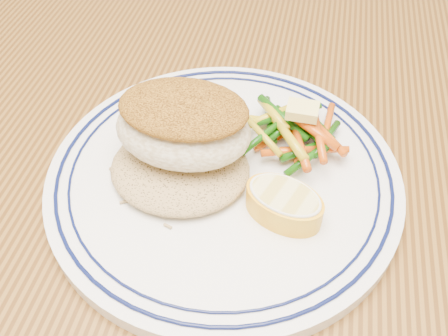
% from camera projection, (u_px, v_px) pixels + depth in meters
% --- Properties ---
extents(dining_table, '(1.50, 0.90, 0.75)m').
position_uv_depth(dining_table, '(222.00, 254.00, 0.50)').
color(dining_table, '#4F2F0F').
rests_on(dining_table, ground).
extents(plate, '(0.30, 0.30, 0.02)m').
position_uv_depth(plate, '(224.00, 176.00, 0.42)').
color(plate, white).
rests_on(plate, dining_table).
extents(rice_pilaf, '(0.12, 0.10, 0.02)m').
position_uv_depth(rice_pilaf, '(180.00, 166.00, 0.41)').
color(rice_pilaf, '#A38551').
rests_on(rice_pilaf, plate).
extents(fish_fillet, '(0.11, 0.08, 0.06)m').
position_uv_depth(fish_fillet, '(183.00, 124.00, 0.39)').
color(fish_fillet, beige).
rests_on(fish_fillet, rice_pilaf).
extents(vegetable_pile, '(0.10, 0.10, 0.03)m').
position_uv_depth(vegetable_pile, '(295.00, 132.00, 0.43)').
color(vegetable_pile, '#134A09').
rests_on(vegetable_pile, plate).
extents(butter_pat, '(0.03, 0.02, 0.01)m').
position_uv_depth(butter_pat, '(303.00, 110.00, 0.42)').
color(butter_pat, '#FFEF7C').
rests_on(butter_pat, vegetable_pile).
extents(lemon_wedge, '(0.07, 0.07, 0.02)m').
position_uv_depth(lemon_wedge, '(284.00, 203.00, 0.38)').
color(lemon_wedge, yellow).
rests_on(lemon_wedge, plate).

